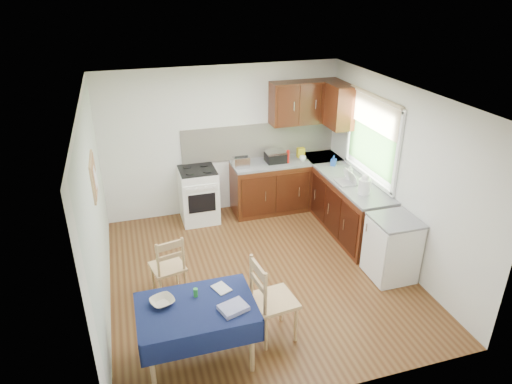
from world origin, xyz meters
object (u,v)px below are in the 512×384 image
object	(u,v)px
chair_far	(169,265)
sandwich_press	(275,156)
chair_near	(270,298)
kettle	(365,185)
dining_table	(197,314)
dish_rack	(350,181)
toaster	(241,162)

from	to	relation	value
chair_far	sandwich_press	size ratio (longest dim) A/B	2.73
chair_near	kettle	size ratio (longest dim) A/B	3.43
dining_table	sandwich_press	distance (m)	3.68
dining_table	chair_far	bearing A→B (deg)	89.97
dining_table	sandwich_press	size ratio (longest dim) A/B	3.67
dining_table	chair_near	world-z (taller)	chair_near
sandwich_press	chair_far	bearing A→B (deg)	-137.16
chair_far	kettle	bearing A→B (deg)	174.85
chair_far	dining_table	bearing A→B (deg)	84.91
chair_near	sandwich_press	distance (m)	3.21
chair_far	dish_rack	world-z (taller)	dish_rack
chair_far	kettle	distance (m)	2.97
chair_far	chair_near	distance (m)	1.45
sandwich_press	kettle	size ratio (longest dim) A/B	1.09
chair_far	chair_near	xyz separation A→B (m)	(0.99, -1.05, 0.07)
chair_far	kettle	size ratio (longest dim) A/B	2.98
chair_far	dish_rack	xyz separation A→B (m)	(2.88, 0.79, 0.45)
chair_near	kettle	xyz separation A→B (m)	(1.90, 1.43, 0.49)
chair_near	toaster	world-z (taller)	toaster
dining_table	sandwich_press	bearing A→B (deg)	50.91
toaster	sandwich_press	world-z (taller)	toaster
dish_rack	kettle	world-z (taller)	kettle
dining_table	dish_rack	xyz separation A→B (m)	(2.73, 1.97, 0.30)
chair_near	sandwich_press	size ratio (longest dim) A/B	3.15
toaster	sandwich_press	size ratio (longest dim) A/B	0.80
toaster	dish_rack	xyz separation A→B (m)	(1.43, -1.06, -0.07)
chair_near	toaster	bearing A→B (deg)	-15.76
chair_near	toaster	distance (m)	2.97
sandwich_press	dish_rack	distance (m)	1.40
kettle	dining_table	bearing A→B (deg)	-150.40
dish_rack	chair_near	bearing A→B (deg)	-153.22
dining_table	chair_far	distance (m)	1.20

